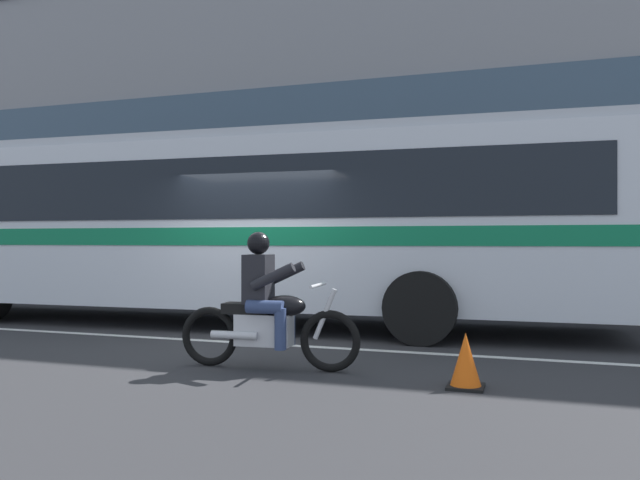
{
  "coord_description": "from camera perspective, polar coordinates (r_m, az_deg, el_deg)",
  "views": [
    {
      "loc": [
        3.98,
        -8.75,
        1.47
      ],
      "look_at": [
        1.13,
        -0.29,
        1.47
      ],
      "focal_mm": 35.24,
      "sensor_mm": 36.0,
      "label": 1
    }
  ],
  "objects": [
    {
      "name": "ground_plane",
      "position": [
        9.73,
        -5.87,
        -8.72
      ],
      "size": [
        60.0,
        60.0,
        0.0
      ],
      "primitive_type": "plane",
      "color": "#2B2B2D"
    },
    {
      "name": "transit_bus",
      "position": [
        11.21,
        -8.83,
        2.09
      ],
      "size": [
        13.5,
        3.03,
        3.22
      ],
      "color": "silver",
      "rests_on": "ground_plane"
    },
    {
      "name": "fire_hydrant",
      "position": [
        15.63,
        -16.29,
        -3.52
      ],
      "size": [
        0.22,
        0.3,
        0.75
      ],
      "color": "gold",
      "rests_on": "sidewalk_curb"
    },
    {
      "name": "traffic_cone",
      "position": [
        6.5,
        13.08,
        -10.75
      ],
      "size": [
        0.36,
        0.36,
        0.55
      ],
      "color": "#EA590F",
      "rests_on": "ground_plane"
    },
    {
      "name": "motorcycle_with_rider",
      "position": [
        7.24,
        -4.83,
        -6.47
      ],
      "size": [
        2.14,
        0.64,
        1.56
      ],
      "color": "black",
      "rests_on": "ground_plane"
    },
    {
      "name": "sidewalk_curb",
      "position": [
        14.48,
        2.57,
        -5.56
      ],
      "size": [
        28.0,
        3.8,
        0.15
      ],
      "primitive_type": "cube",
      "color": "gray",
      "rests_on": "ground_plane"
    },
    {
      "name": "office_building_facade",
      "position": [
        17.54,
        4.75,
        18.51
      ],
      "size": [
        28.0,
        0.89,
        14.08
      ],
      "color": "gray",
      "rests_on": "ground_plane"
    },
    {
      "name": "lane_center_stripe",
      "position": [
        9.19,
        -7.44,
        -9.2
      ],
      "size": [
        26.6,
        0.14,
        0.01
      ],
      "primitive_type": "cube",
      "color": "silver",
      "rests_on": "ground_plane"
    }
  ]
}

